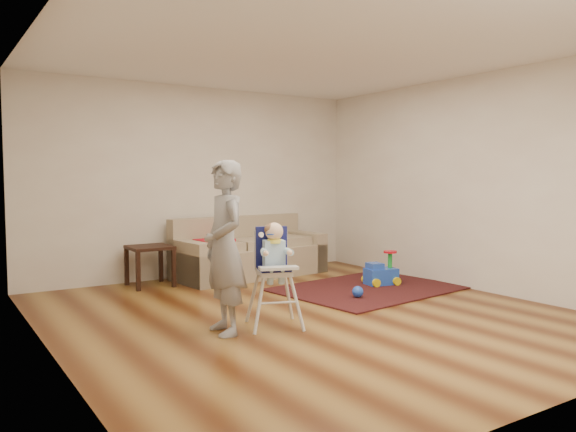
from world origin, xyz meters
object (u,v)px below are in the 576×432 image
ride_on_toy (381,268)px  adult (224,247)px  high_chair (274,276)px  toy_ball (358,292)px  side_table (150,266)px  sofa (250,247)px

ride_on_toy → adult: (-2.73, -0.89, 0.55)m
adult → high_chair: bearing=89.4°
ride_on_toy → toy_ball: (-0.78, -0.45, -0.15)m
side_table → ride_on_toy: 3.02m
toy_ball → side_table: bearing=130.4°
toy_ball → high_chair: (-1.45, -0.49, 0.40)m
side_table → toy_ball: size_ratio=3.98×
side_table → toy_ball: (1.77, -2.08, -0.18)m
side_table → adult: size_ratio=0.34×
sofa → toy_ball: bearing=-87.2°
sofa → ride_on_toy: (1.08, -1.56, -0.19)m
side_table → high_chair: size_ratio=0.53×
sofa → side_table: bearing=171.8°
sofa → side_table: size_ratio=4.28×
side_table → ride_on_toy: bearing=-32.5°
ride_on_toy → high_chair: (-2.23, -0.95, 0.24)m
ride_on_toy → adult: size_ratio=0.28×
high_chair → sofa: bearing=85.4°
toy_ball → ride_on_toy: bearing=30.1°
ride_on_toy → high_chair: size_ratio=0.44×
sofa → toy_ball: size_ratio=17.03×
adult → sofa: bearing=151.4°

